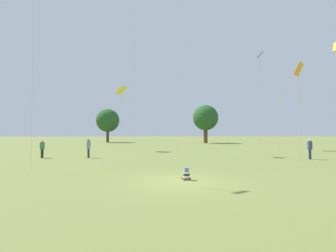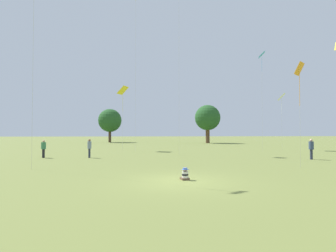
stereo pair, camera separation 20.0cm
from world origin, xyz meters
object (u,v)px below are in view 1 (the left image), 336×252
object	(u,v)px
person_standing_2	(310,147)
distant_tree_0	(108,121)
person_standing_1	(89,147)
kite_8	(280,98)
kite_7	(260,58)
seated_toddler	(186,174)
kite_5	(121,91)
distant_tree_1	(206,118)
kite_0	(299,73)
person_standing_0	(42,147)

from	to	relation	value
person_standing_2	distant_tree_0	world-z (taller)	distant_tree_0
person_standing_1	kite_8	xyz separation A→B (m)	(22.77, 8.69, 5.81)
person_standing_1	kite_7	xyz separation A→B (m)	(19.20, 6.77, 10.37)
seated_toddler	kite_8	xyz separation A→B (m)	(16.17, 20.24, 6.55)
seated_toddler	distant_tree_0	size ratio (longest dim) A/B	0.08
seated_toddler	kite_5	size ratio (longest dim) A/B	0.07
distant_tree_0	distant_tree_1	world-z (taller)	distant_tree_1
kite_7	person_standing_2	bearing A→B (deg)	61.63
kite_7	kite_8	bearing A→B (deg)	-176.22
seated_toddler	kite_5	world-z (taller)	kite_5
kite_5	person_standing_1	bearing A→B (deg)	56.91
kite_5	kite_8	world-z (taller)	kite_5
seated_toddler	kite_0	world-z (taller)	kite_0
person_standing_0	distant_tree_1	distance (m)	38.44
person_standing_0	kite_8	distance (m)	28.66
seated_toddler	person_standing_0	xyz separation A→B (m)	(-10.62, 11.92, 0.66)
seated_toddler	person_standing_0	distance (m)	15.97
person_standing_2	distant_tree_1	bearing A→B (deg)	-37.34
person_standing_1	kite_7	world-z (taller)	kite_7
person_standing_0	kite_0	bearing A→B (deg)	88.41
person_standing_0	distant_tree_1	bearing A→B (deg)	165.64
person_standing_0	distant_tree_0	size ratio (longest dim) A/B	0.20
kite_8	distant_tree_0	distance (m)	38.77
distant_tree_0	person_standing_2	bearing A→B (deg)	-62.74
seated_toddler	distant_tree_0	distance (m)	50.50
kite_8	distant_tree_0	size ratio (longest dim) A/B	0.95
kite_0	person_standing_0	bearing A→B (deg)	-18.81
person_standing_0	distant_tree_0	xyz separation A→B (m)	(1.31, 37.49, 4.13)
seated_toddler	person_standing_1	xyz separation A→B (m)	(-6.60, 11.54, 0.74)
kite_5	kite_7	bearing A→B (deg)	149.31
kite_0	distant_tree_0	xyz separation A→B (m)	(-17.43, 45.69, -1.08)
seated_toddler	kite_7	xyz separation A→B (m)	(12.60, 18.31, 11.11)
kite_0	distant_tree_1	distance (m)	39.13
kite_7	distant_tree_1	distance (m)	25.06
seated_toddler	person_standing_1	size ratio (longest dim) A/B	0.35
kite_0	kite_7	xyz separation A→B (m)	(4.49, 14.59, 5.24)
seated_toddler	person_standing_1	distance (m)	13.32
seated_toddler	kite_5	distance (m)	22.98
person_standing_2	kite_5	xyz separation A→B (m)	(-16.34, 13.17, 6.47)
kite_7	distant_tree_1	xyz separation A→B (m)	(-0.56, 24.33, -5.96)
kite_5	kite_8	distance (m)	20.62
person_standing_0	person_standing_2	distance (m)	22.85
person_standing_2	kite_5	distance (m)	21.97
seated_toddler	kite_8	size ratio (longest dim) A/B	0.08
person_standing_0	kite_7	world-z (taller)	kite_7
kite_0	kite_7	world-z (taller)	kite_7
person_standing_2	person_standing_0	bearing A→B (deg)	43.46
person_standing_1	person_standing_2	bearing A→B (deg)	95.11
kite_7	distant_tree_0	bearing A→B (deg)	-79.40
kite_5	distant_tree_0	xyz separation A→B (m)	(-4.90, 28.04, -2.44)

